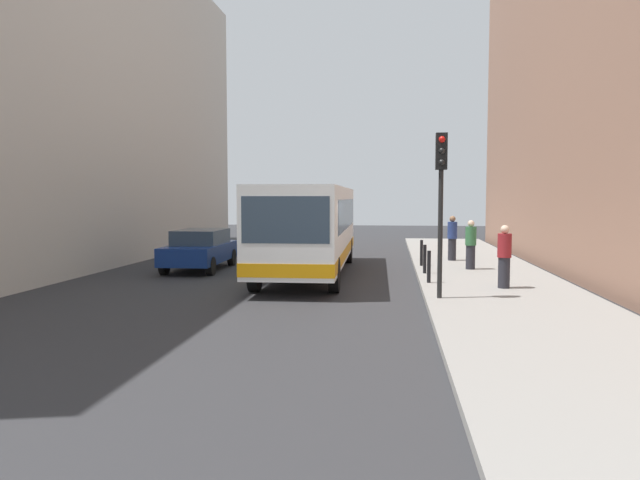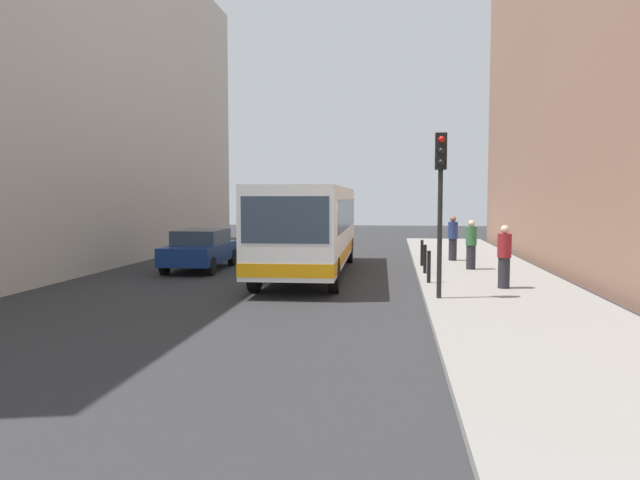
% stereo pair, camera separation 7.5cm
% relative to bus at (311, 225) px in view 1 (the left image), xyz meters
% --- Properties ---
extents(ground_plane, '(80.00, 80.00, 0.00)m').
position_rel_bus_xyz_m(ground_plane, '(0.44, -3.40, -1.73)').
color(ground_plane, '#2D2D30').
extents(sidewalk, '(4.40, 40.00, 0.15)m').
position_rel_bus_xyz_m(sidewalk, '(5.84, -3.40, -1.65)').
color(sidewalk, gray).
rests_on(sidewalk, ground).
extents(building_left, '(7.00, 32.00, 13.97)m').
position_rel_bus_xyz_m(building_left, '(-11.06, 0.60, 5.26)').
color(building_left, '#BCB7AD').
rests_on(building_left, ground).
extents(bus, '(2.75, 11.07, 3.00)m').
position_rel_bus_xyz_m(bus, '(0.00, 0.00, 0.00)').
color(bus, white).
rests_on(bus, ground).
extents(car_beside_bus, '(1.96, 4.45, 1.48)m').
position_rel_bus_xyz_m(car_beside_bus, '(-4.20, 0.76, -0.94)').
color(car_beside_bus, navy).
rests_on(car_beside_bus, ground).
extents(traffic_light, '(0.28, 0.33, 4.10)m').
position_rel_bus_xyz_m(traffic_light, '(3.99, -5.40, 1.28)').
color(traffic_light, black).
rests_on(traffic_light, sidewalk).
extents(bollard_near, '(0.11, 0.11, 0.95)m').
position_rel_bus_xyz_m(bollard_near, '(3.89, -2.71, -1.10)').
color(bollard_near, black).
rests_on(bollard_near, sidewalk).
extents(bollard_mid, '(0.11, 0.11, 0.95)m').
position_rel_bus_xyz_m(bollard_mid, '(3.89, -0.49, -1.10)').
color(bollard_mid, black).
rests_on(bollard_mid, sidewalk).
extents(bollard_far, '(0.11, 0.11, 0.95)m').
position_rel_bus_xyz_m(bollard_far, '(3.89, 1.73, -1.10)').
color(bollard_far, black).
rests_on(bollard_far, sidewalk).
extents(pedestrian_near_signal, '(0.38, 0.38, 1.75)m').
position_rel_bus_xyz_m(pedestrian_near_signal, '(5.90, -3.51, -0.70)').
color(pedestrian_near_signal, '#26262D').
rests_on(pedestrian_near_signal, sidewalk).
extents(pedestrian_mid_sidewalk, '(0.38, 0.38, 1.72)m').
position_rel_bus_xyz_m(pedestrian_mid_sidewalk, '(5.55, 0.86, -0.71)').
color(pedestrian_mid_sidewalk, '#26262D').
rests_on(pedestrian_mid_sidewalk, sidewalk).
extents(pedestrian_far_sidewalk, '(0.38, 0.38, 1.78)m').
position_rel_bus_xyz_m(pedestrian_far_sidewalk, '(5.20, 3.79, -0.68)').
color(pedestrian_far_sidewalk, '#26262D').
rests_on(pedestrian_far_sidewalk, sidewalk).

